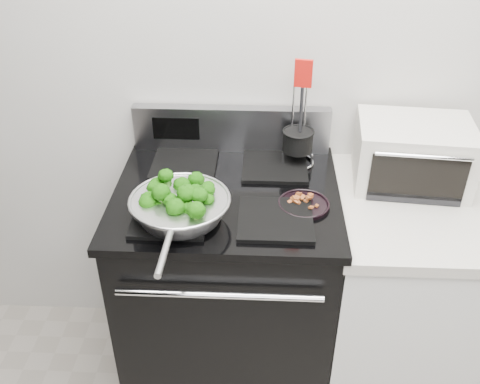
# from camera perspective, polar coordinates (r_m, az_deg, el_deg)

# --- Properties ---
(back_wall) EXTENTS (4.00, 0.02, 2.70)m
(back_wall) POSITION_cam_1_polar(r_m,az_deg,el_deg) (2.01, 7.94, 14.89)
(back_wall) COLOR silver
(back_wall) RESTS_ON ground
(gas_range) EXTENTS (0.79, 0.69, 1.13)m
(gas_range) POSITION_cam_1_polar(r_m,az_deg,el_deg) (2.16, -1.28, -10.17)
(gas_range) COLOR black
(gas_range) RESTS_ON floor
(counter) EXTENTS (0.62, 0.68, 0.92)m
(counter) POSITION_cam_1_polar(r_m,az_deg,el_deg) (2.24, 16.79, -10.88)
(counter) COLOR white
(counter) RESTS_ON floor
(skillet) EXTENTS (0.33, 0.52, 0.07)m
(skillet) POSITION_cam_1_polar(r_m,az_deg,el_deg) (1.71, -6.41, -1.58)
(skillet) COLOR silver
(skillet) RESTS_ON gas_range
(broccoli_pile) EXTENTS (0.26, 0.26, 0.09)m
(broccoli_pile) POSITION_cam_1_polar(r_m,az_deg,el_deg) (1.70, -6.43, -1.01)
(broccoli_pile) COLOR #0A3204
(broccoli_pile) RESTS_ON skillet
(bacon_plate) EXTENTS (0.17, 0.17, 0.04)m
(bacon_plate) POSITION_cam_1_polar(r_m,az_deg,el_deg) (1.80, 6.83, -1.04)
(bacon_plate) COLOR black
(bacon_plate) RESTS_ON gas_range
(utensil_holder) EXTENTS (0.13, 0.13, 0.41)m
(utensil_holder) POSITION_cam_1_polar(r_m,az_deg,el_deg) (2.01, 6.15, 4.86)
(utensil_holder) COLOR silver
(utensil_holder) RESTS_ON gas_range
(toaster_oven) EXTENTS (0.42, 0.34, 0.23)m
(toaster_oven) POSITION_cam_1_polar(r_m,az_deg,el_deg) (2.02, 17.91, 3.90)
(toaster_oven) COLOR silver
(toaster_oven) RESTS_ON counter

